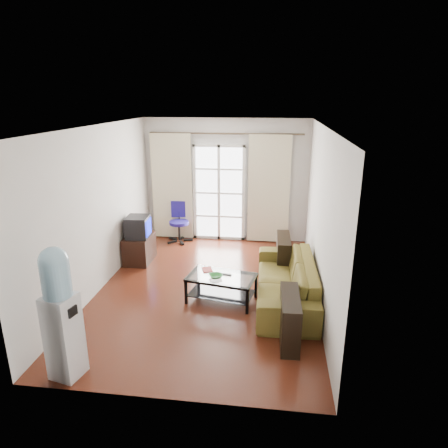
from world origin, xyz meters
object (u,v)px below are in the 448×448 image
(coffee_table, at_px, (221,285))
(task_chair, at_px, (179,230))
(crt_tv, at_px, (137,227))
(tv_stand, at_px, (139,248))
(water_cooler, at_px, (60,311))
(sofa, at_px, (286,280))

(coffee_table, bearing_deg, task_chair, 116.61)
(coffee_table, relative_size, task_chair, 1.29)
(crt_tv, bearing_deg, tv_stand, 89.86)
(crt_tv, height_order, task_chair, crt_tv)
(task_chair, bearing_deg, crt_tv, -122.23)
(task_chair, height_order, water_cooler, water_cooler)
(sofa, bearing_deg, tv_stand, -114.63)
(coffee_table, distance_m, tv_stand, 2.30)
(coffee_table, xyz_separation_m, tv_stand, (-1.83, 1.40, -0.01))
(task_chair, bearing_deg, sofa, -57.14)
(coffee_table, height_order, crt_tv, crt_tv)
(coffee_table, xyz_separation_m, crt_tv, (-1.82, 1.34, 0.46))
(sofa, xyz_separation_m, tv_stand, (-2.84, 1.21, -0.07))
(tv_stand, distance_m, crt_tv, 0.47)
(coffee_table, xyz_separation_m, task_chair, (-1.32, 2.63, -0.01))
(water_cooler, bearing_deg, coffee_table, 65.14)
(coffee_table, distance_m, crt_tv, 2.31)
(water_cooler, bearing_deg, sofa, 53.34)
(crt_tv, bearing_deg, task_chair, 65.30)
(sofa, relative_size, coffee_table, 2.00)
(coffee_table, bearing_deg, crt_tv, 143.79)
(crt_tv, bearing_deg, water_cooler, -88.46)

